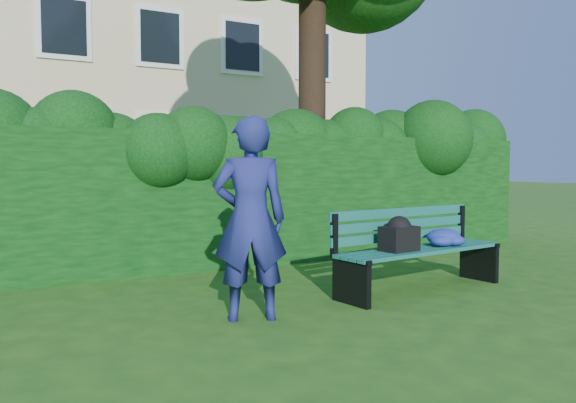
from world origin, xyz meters
TOP-DOWN VIEW (x-y plane):
  - ground at (0.00, 0.00)m, footprint 80.00×80.00m
  - apartment_building at (-0.00, 13.99)m, footprint 16.00×8.08m
  - hedge at (0.00, 2.20)m, footprint 10.00×1.00m
  - park_bench at (1.10, -0.39)m, footprint 2.19×0.82m
  - man_reading at (-1.03, -0.59)m, footprint 0.75×0.61m

SIDE VIEW (x-z plane):
  - ground at x=0.00m, z-range 0.00..0.00m
  - park_bench at x=1.10m, z-range 0.06..0.95m
  - man_reading at x=-1.03m, z-range 0.00..1.79m
  - hedge at x=0.00m, z-range 0.00..1.80m
  - apartment_building at x=0.00m, z-range 0.00..12.00m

